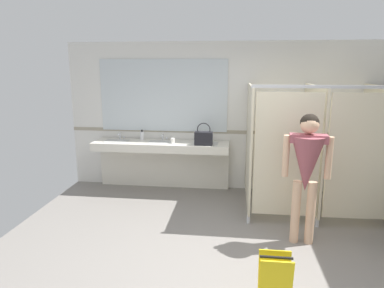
{
  "coord_description": "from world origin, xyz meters",
  "views": [
    {
      "loc": [
        0.07,
        -3.63,
        2.18
      ],
      "look_at": [
        -0.51,
        1.1,
        1.11
      ],
      "focal_mm": 32.16,
      "sensor_mm": 36.0,
      "label": 1
    }
  ],
  "objects_px": {
    "person_standing": "(307,163)",
    "paper_cup": "(173,141)",
    "wet_floor_sign": "(275,286)",
    "soap_dispenser": "(142,135)",
    "handbag": "(204,138)"
  },
  "relations": [
    {
      "from": "handbag",
      "to": "wet_floor_sign",
      "type": "xyz_separation_m",
      "value": [
        0.89,
        -2.93,
        -0.71
      ]
    },
    {
      "from": "person_standing",
      "to": "soap_dispenser",
      "type": "height_order",
      "value": "person_standing"
    },
    {
      "from": "person_standing",
      "to": "wet_floor_sign",
      "type": "distance_m",
      "value": 1.68
    },
    {
      "from": "person_standing",
      "to": "soap_dispenser",
      "type": "bearing_deg",
      "value": 144.72
    },
    {
      "from": "soap_dispenser",
      "to": "paper_cup",
      "type": "distance_m",
      "value": 0.65
    },
    {
      "from": "handbag",
      "to": "person_standing",
      "type": "bearing_deg",
      "value": -47.15
    },
    {
      "from": "soap_dispenser",
      "to": "wet_floor_sign",
      "type": "distance_m",
      "value": 3.86
    },
    {
      "from": "soap_dispenser",
      "to": "person_standing",
      "type": "bearing_deg",
      "value": -35.28
    },
    {
      "from": "person_standing",
      "to": "paper_cup",
      "type": "distance_m",
      "value": 2.47
    },
    {
      "from": "handbag",
      "to": "wet_floor_sign",
      "type": "relative_size",
      "value": 0.62
    },
    {
      "from": "paper_cup",
      "to": "wet_floor_sign",
      "type": "relative_size",
      "value": 0.15
    },
    {
      "from": "person_standing",
      "to": "soap_dispenser",
      "type": "relative_size",
      "value": 9.08
    },
    {
      "from": "handbag",
      "to": "paper_cup",
      "type": "distance_m",
      "value": 0.55
    },
    {
      "from": "paper_cup",
      "to": "wet_floor_sign",
      "type": "xyz_separation_m",
      "value": [
        1.42,
        -2.98,
        -0.63
      ]
    },
    {
      "from": "handbag",
      "to": "paper_cup",
      "type": "bearing_deg",
      "value": 173.76
    }
  ]
}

